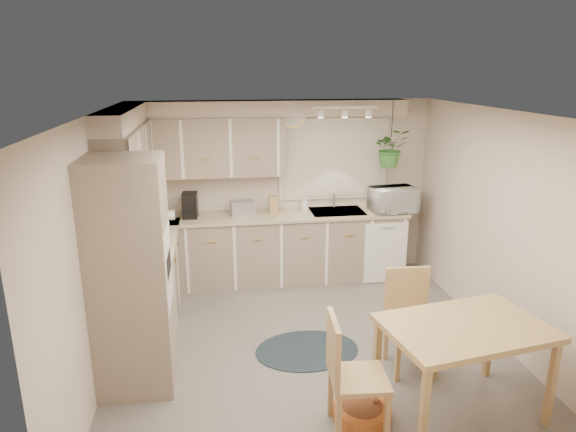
{
  "coord_description": "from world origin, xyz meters",
  "views": [
    {
      "loc": [
        -0.93,
        -4.66,
        2.8
      ],
      "look_at": [
        -0.15,
        0.55,
        1.27
      ],
      "focal_mm": 32.0,
      "sensor_mm": 36.0,
      "label": 1
    }
  ],
  "objects_px": {
    "dining_table": "(461,369)",
    "braided_rug": "(307,350)",
    "microwave": "(393,197)",
    "chair_back": "(412,323)",
    "pet_bed": "(362,412)",
    "chair_left": "(359,375)"
  },
  "relations": [
    {
      "from": "dining_table",
      "to": "braided_rug",
      "type": "distance_m",
      "value": 1.62
    },
    {
      "from": "chair_left",
      "to": "chair_back",
      "type": "height_order",
      "value": "chair_left"
    },
    {
      "from": "dining_table",
      "to": "microwave",
      "type": "bearing_deg",
      "value": 81.98
    },
    {
      "from": "pet_bed",
      "to": "microwave",
      "type": "height_order",
      "value": "microwave"
    },
    {
      "from": "chair_back",
      "to": "braided_rug",
      "type": "height_order",
      "value": "chair_back"
    },
    {
      "from": "chair_back",
      "to": "pet_bed",
      "type": "height_order",
      "value": "chair_back"
    },
    {
      "from": "chair_back",
      "to": "pet_bed",
      "type": "relative_size",
      "value": 1.98
    },
    {
      "from": "braided_rug",
      "to": "dining_table",
      "type": "bearing_deg",
      "value": -46.39
    },
    {
      "from": "pet_bed",
      "to": "microwave",
      "type": "xyz_separation_m",
      "value": [
        1.23,
        2.87,
        1.08
      ]
    },
    {
      "from": "chair_back",
      "to": "microwave",
      "type": "distance_m",
      "value": 2.39
    },
    {
      "from": "chair_left",
      "to": "microwave",
      "type": "relative_size",
      "value": 1.67
    },
    {
      "from": "braided_rug",
      "to": "pet_bed",
      "type": "height_order",
      "value": "pet_bed"
    },
    {
      "from": "dining_table",
      "to": "pet_bed",
      "type": "height_order",
      "value": "dining_table"
    },
    {
      "from": "chair_left",
      "to": "pet_bed",
      "type": "distance_m",
      "value": 0.46
    },
    {
      "from": "chair_left",
      "to": "microwave",
      "type": "bearing_deg",
      "value": 160.41
    },
    {
      "from": "dining_table",
      "to": "chair_back",
      "type": "height_order",
      "value": "chair_back"
    },
    {
      "from": "pet_bed",
      "to": "microwave",
      "type": "relative_size",
      "value": 0.83
    },
    {
      "from": "dining_table",
      "to": "braided_rug",
      "type": "height_order",
      "value": "dining_table"
    },
    {
      "from": "chair_back",
      "to": "chair_left",
      "type": "bearing_deg",
      "value": 47.85
    },
    {
      "from": "chair_back",
      "to": "dining_table",
      "type": "bearing_deg",
      "value": 105.52
    },
    {
      "from": "dining_table",
      "to": "pet_bed",
      "type": "distance_m",
      "value": 0.89
    },
    {
      "from": "chair_back",
      "to": "pet_bed",
      "type": "distance_m",
      "value": 1.01
    }
  ]
}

